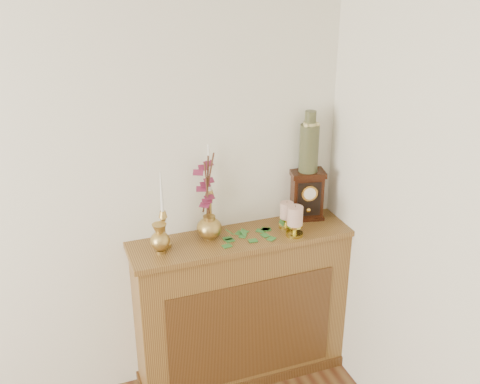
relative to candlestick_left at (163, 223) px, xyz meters
name	(u,v)px	position (x,y,z in m)	size (l,w,h in m)	color
console_shelf	(242,311)	(0.42, -0.03, -0.63)	(1.24, 0.34, 0.93)	olive
candlestick_left	(163,223)	(0.00, 0.00, 0.00)	(0.07, 0.07, 0.42)	tan
candlestick_center	(210,204)	(0.27, 0.07, 0.03)	(0.08, 0.08, 0.51)	tan
bud_vase	(160,239)	(-0.03, -0.06, -0.06)	(0.10, 0.10, 0.16)	tan
ginger_jar	(206,198)	(0.24, 0.04, 0.09)	(0.21, 0.22, 0.50)	tan
pillar_candle_left	(287,214)	(0.69, -0.02, -0.05)	(0.08, 0.08, 0.16)	gold
pillar_candle_right	(295,220)	(0.69, -0.12, -0.04)	(0.09, 0.09, 0.18)	gold
ivy_garland	(249,234)	(0.46, -0.04, -0.12)	(0.43, 0.18, 0.08)	#2F712B
mantel_clock	(307,195)	(0.85, 0.06, 0.00)	(0.22, 0.17, 0.29)	black
ceramic_vase	(309,145)	(0.85, 0.06, 0.30)	(0.11, 0.11, 0.34)	#1C382B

